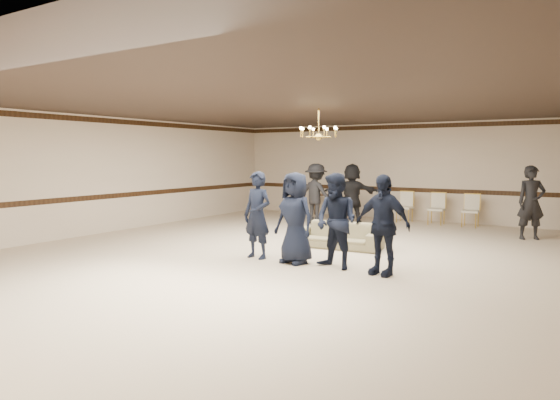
{
  "coord_description": "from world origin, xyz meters",
  "views": [
    {
      "loc": [
        5.35,
        -9.2,
        2.13
      ],
      "look_at": [
        -0.1,
        -0.5,
        1.21
      ],
      "focal_mm": 31.91,
      "sensor_mm": 36.0,
      "label": 1
    }
  ],
  "objects_px": {
    "boy_a": "(257,215)",
    "adult_left": "(316,194)",
    "boy_c": "(336,221)",
    "banquet_chair_right": "(470,211)",
    "adult_mid": "(352,193)",
    "boy_b": "(295,218)",
    "adult_right": "(531,203)",
    "settee": "(338,235)",
    "banquet_chair_left": "(405,207)",
    "console_table": "(323,205)",
    "boy_d": "(382,225)",
    "chandelier": "(319,123)",
    "banquet_chair_mid": "(436,209)"
  },
  "relations": [
    {
      "from": "adult_left",
      "to": "banquet_chair_right",
      "type": "bearing_deg",
      "value": -147.53
    },
    {
      "from": "chandelier",
      "to": "banquet_chair_mid",
      "type": "bearing_deg",
      "value": 75.66
    },
    {
      "from": "banquet_chair_right",
      "to": "settee",
      "type": "bearing_deg",
      "value": -116.04
    },
    {
      "from": "boy_b",
      "to": "settee",
      "type": "height_order",
      "value": "boy_b"
    },
    {
      "from": "settee",
      "to": "boy_a",
      "type": "bearing_deg",
      "value": -119.74
    },
    {
      "from": "adult_right",
      "to": "boy_d",
      "type": "bearing_deg",
      "value": -136.94
    },
    {
      "from": "boy_a",
      "to": "adult_mid",
      "type": "xyz_separation_m",
      "value": [
        -0.55,
        6.01,
        0.04
      ]
    },
    {
      "from": "boy_b",
      "to": "adult_mid",
      "type": "relative_size",
      "value": 0.96
    },
    {
      "from": "boy_b",
      "to": "banquet_chair_mid",
      "type": "height_order",
      "value": "boy_b"
    },
    {
      "from": "chandelier",
      "to": "boy_b",
      "type": "height_order",
      "value": "chandelier"
    },
    {
      "from": "banquet_chair_mid",
      "to": "banquet_chair_right",
      "type": "height_order",
      "value": "same"
    },
    {
      "from": "boy_d",
      "to": "console_table",
      "type": "height_order",
      "value": "boy_d"
    },
    {
      "from": "adult_left",
      "to": "boy_b",
      "type": "bearing_deg",
      "value": 123.68
    },
    {
      "from": "settee",
      "to": "console_table",
      "type": "relative_size",
      "value": 2.18
    },
    {
      "from": "chandelier",
      "to": "banquet_chair_mid",
      "type": "height_order",
      "value": "chandelier"
    },
    {
      "from": "boy_a",
      "to": "boy_d",
      "type": "relative_size",
      "value": 1.0
    },
    {
      "from": "adult_right",
      "to": "settee",
      "type": "bearing_deg",
      "value": -163.61
    },
    {
      "from": "boy_b",
      "to": "banquet_chair_right",
      "type": "height_order",
      "value": "boy_b"
    },
    {
      "from": "settee",
      "to": "banquet_chair_left",
      "type": "distance_m",
      "value": 5.13
    },
    {
      "from": "boy_d",
      "to": "adult_left",
      "type": "relative_size",
      "value": 0.96
    },
    {
      "from": "adult_mid",
      "to": "banquet_chair_right",
      "type": "bearing_deg",
      "value": 170.16
    },
    {
      "from": "boy_c",
      "to": "boy_d",
      "type": "distance_m",
      "value": 0.9
    },
    {
      "from": "chandelier",
      "to": "adult_right",
      "type": "bearing_deg",
      "value": 42.81
    },
    {
      "from": "banquet_chair_left",
      "to": "console_table",
      "type": "distance_m",
      "value": 3.01
    },
    {
      "from": "settee",
      "to": "console_table",
      "type": "xyz_separation_m",
      "value": [
        -3.11,
        5.32,
        0.09
      ]
    },
    {
      "from": "settee",
      "to": "adult_right",
      "type": "distance_m",
      "value": 5.19
    },
    {
      "from": "boy_d",
      "to": "console_table",
      "type": "xyz_separation_m",
      "value": [
        -4.9,
        7.28,
        -0.52
      ]
    },
    {
      "from": "boy_a",
      "to": "adult_left",
      "type": "relative_size",
      "value": 0.96
    },
    {
      "from": "boy_b",
      "to": "banquet_chair_left",
      "type": "xyz_separation_m",
      "value": [
        -0.1,
        7.08,
        -0.42
      ]
    },
    {
      "from": "settee",
      "to": "banquet_chair_mid",
      "type": "height_order",
      "value": "banquet_chair_mid"
    },
    {
      "from": "boy_a",
      "to": "boy_c",
      "type": "xyz_separation_m",
      "value": [
        1.8,
        0.0,
        0.0
      ]
    },
    {
      "from": "boy_b",
      "to": "adult_right",
      "type": "distance_m",
      "value": 6.69
    },
    {
      "from": "boy_b",
      "to": "adult_left",
      "type": "distance_m",
      "value": 5.8
    },
    {
      "from": "boy_a",
      "to": "banquet_chair_right",
      "type": "relative_size",
      "value": 1.86
    },
    {
      "from": "settee",
      "to": "adult_left",
      "type": "bearing_deg",
      "value": 120.46
    },
    {
      "from": "banquet_chair_right",
      "to": "boy_a",
      "type": "bearing_deg",
      "value": -117.37
    },
    {
      "from": "boy_a",
      "to": "banquet_chair_left",
      "type": "bearing_deg",
      "value": 89.34
    },
    {
      "from": "boy_d",
      "to": "banquet_chair_right",
      "type": "relative_size",
      "value": 1.86
    },
    {
      "from": "banquet_chair_left",
      "to": "banquet_chair_mid",
      "type": "relative_size",
      "value": 1.0
    },
    {
      "from": "banquet_chair_mid",
      "to": "boy_c",
      "type": "bearing_deg",
      "value": -92.45
    },
    {
      "from": "chandelier",
      "to": "boy_a",
      "type": "xyz_separation_m",
      "value": [
        -0.46,
        -1.82,
        -1.97
      ]
    },
    {
      "from": "adult_right",
      "to": "banquet_chair_left",
      "type": "xyz_separation_m",
      "value": [
        -3.75,
        1.48,
        -0.45
      ]
    },
    {
      "from": "adult_right",
      "to": "banquet_chair_right",
      "type": "relative_size",
      "value": 1.94
    },
    {
      "from": "settee",
      "to": "adult_left",
      "type": "xyz_separation_m",
      "value": [
        -2.36,
        3.35,
        0.65
      ]
    },
    {
      "from": "settee",
      "to": "boy_b",
      "type": "bearing_deg",
      "value": -95.17
    },
    {
      "from": "boy_a",
      "to": "adult_left",
      "type": "distance_m",
      "value": 5.5
    },
    {
      "from": "boy_b",
      "to": "adult_right",
      "type": "relative_size",
      "value": 0.96
    },
    {
      "from": "boy_a",
      "to": "adult_right",
      "type": "xyz_separation_m",
      "value": [
        4.55,
        5.61,
        0.04
      ]
    },
    {
      "from": "banquet_chair_right",
      "to": "console_table",
      "type": "distance_m",
      "value": 5.0
    },
    {
      "from": "banquet_chair_mid",
      "to": "adult_left",
      "type": "bearing_deg",
      "value": -153.8
    }
  ]
}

